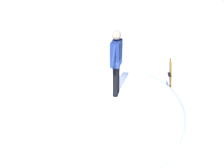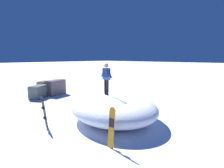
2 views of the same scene
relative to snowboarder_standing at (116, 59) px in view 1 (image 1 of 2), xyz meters
name	(u,v)px [view 1 (image 1 of 2)]	position (x,y,z in m)	size (l,w,h in m)	color
ground	(113,123)	(-0.77, -0.06, -2.49)	(240.00, 240.00, 0.00)	white
snow_mound	(105,113)	(-0.23, -0.32, -1.75)	(5.52, 4.57, 1.50)	white
snowboarder_standing	(116,59)	(0.00, 0.00, 0.00)	(1.03, 0.32, 1.73)	black
snowboard_secondary_upright	(170,79)	(-2.22, 1.98, -1.65)	(0.30, 0.20, 1.64)	orange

